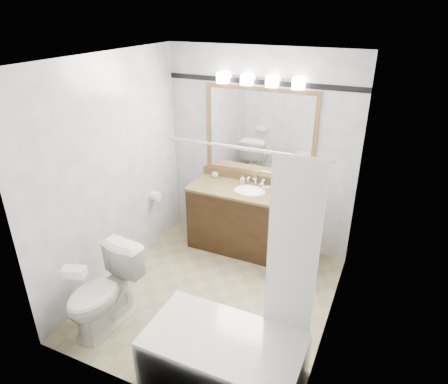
% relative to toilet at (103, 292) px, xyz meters
% --- Properties ---
extents(room, '(2.42, 2.62, 2.52)m').
position_rel_toilet_xyz_m(room, '(0.79, 0.83, 0.85)').
color(room, tan).
rests_on(room, ground).
extents(vanity, '(1.53, 0.58, 0.97)m').
position_rel_toilet_xyz_m(vanity, '(0.79, 1.84, 0.04)').
color(vanity, black).
rests_on(vanity, ground).
extents(mirror, '(1.40, 0.04, 1.10)m').
position_rel_toilet_xyz_m(mirror, '(0.79, 2.11, 1.10)').
color(mirror, olive).
rests_on(mirror, room).
extents(vanity_light_bar, '(1.02, 0.14, 0.12)m').
position_rel_toilet_xyz_m(vanity_light_bar, '(0.79, 2.05, 1.73)').
color(vanity_light_bar, silver).
rests_on(vanity_light_bar, room).
extents(accent_stripe, '(2.40, 0.01, 0.06)m').
position_rel_toilet_xyz_m(accent_stripe, '(0.79, 2.12, 1.70)').
color(accent_stripe, black).
rests_on(accent_stripe, room).
extents(bathtub, '(1.30, 0.75, 1.96)m').
position_rel_toilet_xyz_m(bathtub, '(1.34, -0.07, -0.12)').
color(bathtub, white).
rests_on(bathtub, ground).
extents(tp_roll, '(0.11, 0.12, 0.12)m').
position_rel_toilet_xyz_m(tp_roll, '(-0.35, 1.49, 0.30)').
color(tp_roll, white).
rests_on(tp_roll, room).
extents(toilet, '(0.53, 0.83, 0.80)m').
position_rel_toilet_xyz_m(toilet, '(0.00, 0.00, 0.00)').
color(toilet, white).
rests_on(toilet, ground).
extents(tissue_box, '(0.22, 0.17, 0.08)m').
position_rel_toilet_xyz_m(tissue_box, '(-0.00, -0.29, 0.44)').
color(tissue_box, white).
rests_on(tissue_box, toilet).
extents(coffee_maker, '(0.17, 0.20, 0.32)m').
position_rel_toilet_xyz_m(coffee_maker, '(1.22, 1.89, 0.61)').
color(coffee_maker, black).
rests_on(coffee_maker, vanity).
extents(cup_left, '(0.09, 0.09, 0.07)m').
position_rel_toilet_xyz_m(cup_left, '(0.22, 2.03, 0.48)').
color(cup_left, white).
rests_on(cup_left, vanity).
extents(soap_bottle_a, '(0.05, 0.05, 0.11)m').
position_rel_toilet_xyz_m(soap_bottle_a, '(0.62, 2.00, 0.50)').
color(soap_bottle_a, white).
rests_on(soap_bottle_a, vanity).
extents(soap_bottle_b, '(0.07, 0.07, 0.07)m').
position_rel_toilet_xyz_m(soap_bottle_b, '(0.88, 2.02, 0.49)').
color(soap_bottle_b, white).
rests_on(soap_bottle_b, vanity).
extents(soap_bar, '(0.11, 0.09, 0.03)m').
position_rel_toilet_xyz_m(soap_bar, '(0.95, 1.96, 0.47)').
color(soap_bar, beige).
rests_on(soap_bar, vanity).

